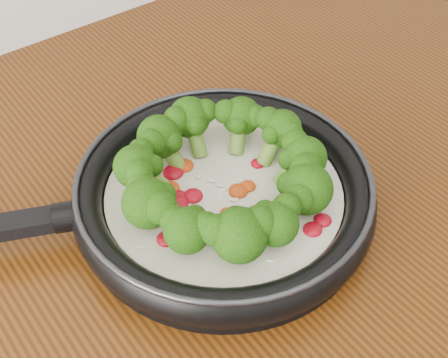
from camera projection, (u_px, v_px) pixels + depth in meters
skillet at (221, 191)px, 0.64m from camera, size 0.51×0.41×0.09m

